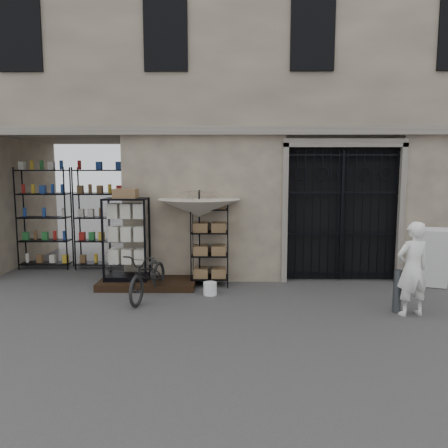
{
  "coord_description": "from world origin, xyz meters",
  "views": [
    {
      "loc": [
        -0.71,
        -7.33,
        2.44
      ],
      "look_at": [
        -0.8,
        1.4,
        1.35
      ],
      "focal_mm": 35.0,
      "sensor_mm": 36.0,
      "label": 1
    }
  ],
  "objects_px": {
    "display_cabinet": "(127,243)",
    "bicycle": "(149,298)",
    "white_bucket": "(210,289)",
    "easel_sign": "(433,258)",
    "steel_bollard": "(397,291)",
    "market_umbrella": "(199,203)",
    "wire_rack": "(210,246)",
    "shopkeeper": "(410,315)"
  },
  "relations": [
    {
      "from": "market_umbrella",
      "to": "shopkeeper",
      "type": "xyz_separation_m",
      "value": [
        3.68,
        -1.88,
        -1.74
      ]
    },
    {
      "from": "wire_rack",
      "to": "shopkeeper",
      "type": "distance_m",
      "value": 4.04
    },
    {
      "from": "wire_rack",
      "to": "steel_bollard",
      "type": "relative_size",
      "value": 2.31
    },
    {
      "from": "wire_rack",
      "to": "easel_sign",
      "type": "bearing_deg",
      "value": -20.03
    },
    {
      "from": "wire_rack",
      "to": "easel_sign",
      "type": "xyz_separation_m",
      "value": [
        4.62,
        -0.18,
        -0.22
      ]
    },
    {
      "from": "display_cabinet",
      "to": "bicycle",
      "type": "distance_m",
      "value": 1.38
    },
    {
      "from": "steel_bollard",
      "to": "display_cabinet",
      "type": "bearing_deg",
      "value": 161.89
    },
    {
      "from": "display_cabinet",
      "to": "easel_sign",
      "type": "xyz_separation_m",
      "value": [
        6.35,
        -0.04,
        -0.29
      ]
    },
    {
      "from": "wire_rack",
      "to": "steel_bollard",
      "type": "xyz_separation_m",
      "value": [
        3.28,
        -1.77,
        -0.47
      ]
    },
    {
      "from": "display_cabinet",
      "to": "steel_bollard",
      "type": "height_order",
      "value": "display_cabinet"
    },
    {
      "from": "market_umbrella",
      "to": "easel_sign",
      "type": "relative_size",
      "value": 2.0
    },
    {
      "from": "steel_bollard",
      "to": "shopkeeper",
      "type": "relative_size",
      "value": 0.47
    },
    {
      "from": "steel_bollard",
      "to": "wire_rack",
      "type": "bearing_deg",
      "value": 151.66
    },
    {
      "from": "wire_rack",
      "to": "market_umbrella",
      "type": "distance_m",
      "value": 0.93
    },
    {
      "from": "display_cabinet",
      "to": "shopkeeper",
      "type": "height_order",
      "value": "display_cabinet"
    },
    {
      "from": "wire_rack",
      "to": "shopkeeper",
      "type": "height_order",
      "value": "wire_rack"
    },
    {
      "from": "market_umbrella",
      "to": "white_bucket",
      "type": "bearing_deg",
      "value": -71.02
    },
    {
      "from": "market_umbrella",
      "to": "steel_bollard",
      "type": "distance_m",
      "value": 4.15
    },
    {
      "from": "display_cabinet",
      "to": "easel_sign",
      "type": "relative_size",
      "value": 1.52
    },
    {
      "from": "market_umbrella",
      "to": "bicycle",
      "type": "xyz_separation_m",
      "value": [
        -0.91,
        -0.94,
        -1.74
      ]
    },
    {
      "from": "market_umbrella",
      "to": "bicycle",
      "type": "height_order",
      "value": "market_umbrella"
    },
    {
      "from": "display_cabinet",
      "to": "white_bucket",
      "type": "height_order",
      "value": "display_cabinet"
    },
    {
      "from": "display_cabinet",
      "to": "bicycle",
      "type": "height_order",
      "value": "display_cabinet"
    },
    {
      "from": "bicycle",
      "to": "steel_bollard",
      "type": "distance_m",
      "value": 4.5
    },
    {
      "from": "display_cabinet",
      "to": "bicycle",
      "type": "relative_size",
      "value": 1.08
    },
    {
      "from": "bicycle",
      "to": "steel_bollard",
      "type": "bearing_deg",
      "value": 0.77
    },
    {
      "from": "market_umbrella",
      "to": "steel_bollard",
      "type": "height_order",
      "value": "market_umbrella"
    },
    {
      "from": "steel_bollard",
      "to": "shopkeeper",
      "type": "height_order",
      "value": "steel_bollard"
    },
    {
      "from": "white_bucket",
      "to": "steel_bollard",
      "type": "distance_m",
      "value": 3.42
    },
    {
      "from": "wire_rack",
      "to": "steel_bollard",
      "type": "distance_m",
      "value": 3.76
    },
    {
      "from": "display_cabinet",
      "to": "market_umbrella",
      "type": "relative_size",
      "value": 0.76
    },
    {
      "from": "bicycle",
      "to": "display_cabinet",
      "type": "bearing_deg",
      "value": 137.05
    },
    {
      "from": "wire_rack",
      "to": "bicycle",
      "type": "relative_size",
      "value": 1.01
    },
    {
      "from": "easel_sign",
      "to": "steel_bollard",
      "type": "bearing_deg",
      "value": -110.29
    },
    {
      "from": "white_bucket",
      "to": "easel_sign",
      "type": "distance_m",
      "value": 4.65
    },
    {
      "from": "white_bucket",
      "to": "steel_bollard",
      "type": "relative_size",
      "value": 0.35
    },
    {
      "from": "steel_bollard",
      "to": "white_bucket",
      "type": "bearing_deg",
      "value": 162.59
    },
    {
      "from": "white_bucket",
      "to": "easel_sign",
      "type": "xyz_separation_m",
      "value": [
        4.59,
        0.58,
        0.5
      ]
    },
    {
      "from": "display_cabinet",
      "to": "wire_rack",
      "type": "distance_m",
      "value": 1.73
    },
    {
      "from": "display_cabinet",
      "to": "shopkeeper",
      "type": "bearing_deg",
      "value": -5.36
    },
    {
      "from": "wire_rack",
      "to": "easel_sign",
      "type": "relative_size",
      "value": 1.42
    },
    {
      "from": "bicycle",
      "to": "shopkeeper",
      "type": "xyz_separation_m",
      "value": [
        4.59,
        -0.94,
        0.0
      ]
    }
  ]
}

